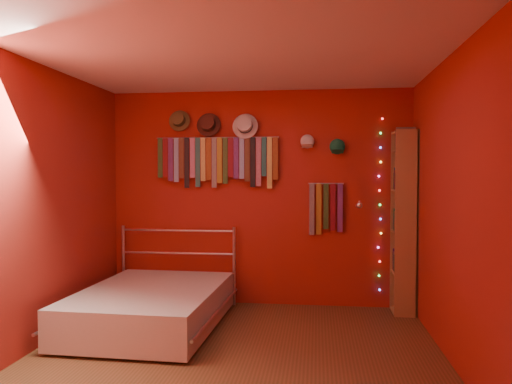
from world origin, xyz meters
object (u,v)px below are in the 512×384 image
at_px(tie_rack, 217,159).
at_px(reading_lamp, 359,205).
at_px(bed, 151,306).
at_px(bookshelf, 407,221).

relative_size(tie_rack, reading_lamp, 4.82).
distance_m(tie_rack, bed, 1.85).
xyz_separation_m(tie_rack, bookshelf, (2.14, -0.15, -0.69)).
height_order(bookshelf, bed, bookshelf).
bearing_deg(tie_rack, bookshelf, -4.15).
distance_m(reading_lamp, bed, 2.45).
bearing_deg(tie_rack, bed, -115.37).
xyz_separation_m(reading_lamp, bed, (-2.09, -0.82, -0.97)).
relative_size(tie_rack, bookshelf, 0.72).
bearing_deg(bed, reading_lamp, 23.43).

